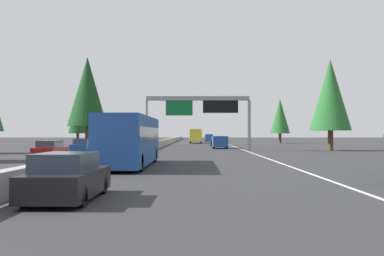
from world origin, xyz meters
name	(u,v)px	position (x,y,z in m)	size (l,w,h in m)	color
ground_plane	(156,148)	(60.00, 0.00, 0.00)	(320.00, 320.00, 0.00)	#2D2D30
median_barrier	(164,142)	(80.00, 0.30, 0.45)	(180.00, 0.56, 0.90)	#9E9B93
shoulder_stripe_right	(232,146)	(70.00, -11.52, 0.01)	(160.00, 0.16, 0.01)	silver
shoulder_stripe_median	(163,146)	(70.00, -0.25, 0.01)	(160.00, 0.16, 0.01)	silver
sign_gantry_overhead	(199,107)	(50.52, -6.03, 5.17)	(0.50, 12.68, 6.50)	gray
sedan_near_center	(67,178)	(11.42, -1.72, 0.68)	(4.40, 1.80, 1.47)	black
bus_mid_center	(131,139)	(25.42, -1.59, 1.72)	(11.50, 2.55, 3.10)	#1E4793
sedan_near_right	(216,142)	(71.83, -8.98, 0.68)	(4.40, 1.80, 1.47)	black
pickup_far_right	(209,138)	(108.72, -8.88, 0.91)	(5.60, 2.00, 1.86)	#1E4793
box_truck_distant_b	(196,136)	(89.59, -5.54, 1.61)	(8.50, 2.40, 2.95)	gold
minivan_distant_a	(220,142)	(58.06, -8.89, 0.95)	(5.00, 1.95, 1.69)	#1E4793
sedan_far_left	(207,138)	(128.27, -8.82, 0.68)	(4.40, 1.80, 1.47)	slate
oncoming_near	(83,146)	(45.74, 6.62, 0.68)	(4.40, 1.80, 1.47)	#1E4793
oncoming_far	(51,150)	(34.33, 6.40, 0.68)	(4.40, 1.80, 1.47)	maroon
conifer_right_mid	(330,95)	(50.53, -21.67, 6.67)	(4.83, 4.83, 10.98)	#4C3823
conifer_right_far	(280,116)	(90.19, -23.14, 5.66)	(4.10, 4.10, 9.32)	#4C3823
conifer_left_mid	(87,92)	(70.98, 12.47, 9.03)	(6.53, 6.53, 14.84)	#4C3823
conifer_left_far	(78,117)	(93.14, 20.02, 5.68)	(4.12, 4.12, 9.35)	#4C3823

